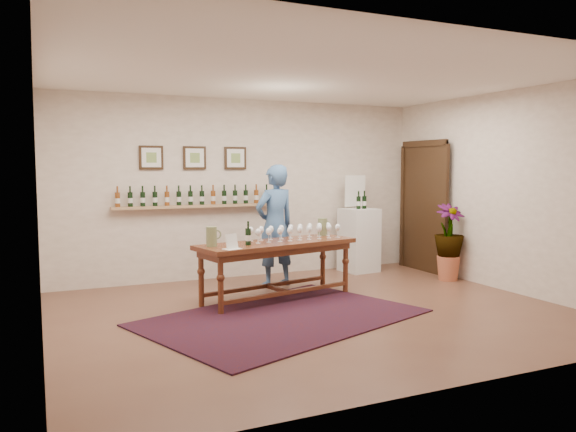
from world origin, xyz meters
name	(u,v)px	position (x,y,z in m)	size (l,w,h in m)	color
ground	(315,312)	(0.00, 0.00, 0.00)	(6.00, 6.00, 0.00)	brown
room_shell	(379,205)	(2.11, 1.86, 1.12)	(6.00, 6.00, 6.00)	silver
rug	(283,317)	(-0.46, -0.07, 0.01)	(3.08, 2.05, 0.02)	#45100C
tasting_table	(277,250)	(-0.15, 0.81, 0.65)	(2.26, 1.13, 0.77)	#4E1D13
table_glasses	(295,232)	(0.16, 0.93, 0.87)	(1.42, 0.33, 0.20)	white
table_bottles	(246,232)	(-0.62, 0.69, 0.93)	(0.29, 0.17, 0.32)	black
pitcher_left	(212,237)	(-1.07, 0.71, 0.89)	(0.16, 0.16, 0.24)	#697247
pitcher_right	(323,227)	(0.70, 1.16, 0.89)	(0.16, 0.16, 0.25)	#697247
menu_card	(232,241)	(-0.91, 0.43, 0.86)	(0.20, 0.14, 0.18)	white
display_pedestal	(359,240)	(1.88, 2.09, 0.53)	(0.53, 0.53, 1.05)	white
pedestal_bottles	(361,200)	(1.88, 2.03, 1.20)	(0.29, 0.08, 0.29)	black
info_sign	(355,191)	(1.90, 2.27, 1.34)	(0.42, 0.02, 0.57)	white
potted_plant	(449,242)	(2.75, 0.89, 0.59)	(0.55, 0.55, 1.02)	#AB5739
person	(275,226)	(0.15, 1.59, 0.89)	(0.65, 0.43, 1.78)	#3A5D8B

